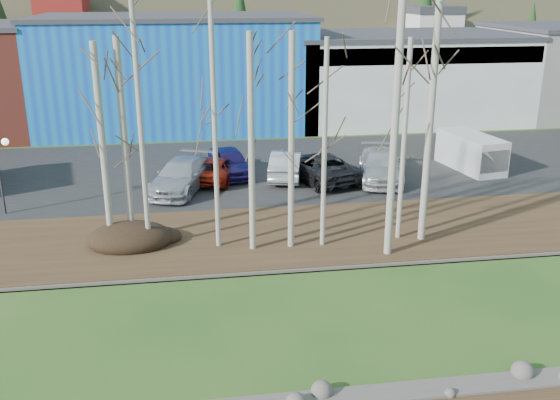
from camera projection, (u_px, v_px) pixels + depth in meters
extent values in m
cube|color=#382616|center=(317.00, 233.00, 27.37)|extent=(80.00, 7.00, 0.15)
cube|color=black|center=(281.00, 168.00, 37.18)|extent=(80.00, 14.00, 0.14)
cube|color=#1573BE|center=(177.00, 73.00, 48.14)|extent=(20.00, 12.00, 8.00)
cube|color=#333338|center=(174.00, 17.00, 46.78)|extent=(20.40, 12.24, 0.30)
cube|color=#BAB9B5|center=(400.00, 78.00, 50.93)|extent=(18.00, 12.00, 6.50)
cube|color=#333338|center=(402.00, 35.00, 49.83)|extent=(18.36, 12.24, 0.30)
cube|color=navy|center=(429.00, 56.00, 44.65)|extent=(17.64, 0.20, 1.20)
ellipsoid|color=black|center=(130.00, 237.00, 25.89)|extent=(3.52, 2.48, 0.69)
cylinder|color=#ACA59A|center=(103.00, 148.00, 24.76)|extent=(0.27, 0.27, 8.26)
cylinder|color=#ACA59A|center=(139.00, 111.00, 23.93)|extent=(0.20, 0.20, 11.36)
cylinder|color=#ACA59A|center=(125.00, 143.00, 25.19)|extent=(0.27, 0.27, 8.43)
cylinder|color=#ACA59A|center=(215.00, 128.00, 24.30)|extent=(0.20, 0.20, 9.92)
cylinder|color=#ACA59A|center=(251.00, 146.00, 24.24)|extent=(0.25, 0.25, 8.66)
cylinder|color=#ACA59A|center=(404.00, 142.00, 25.41)|extent=(0.21, 0.21, 8.35)
cylinder|color=#ACA59A|center=(325.00, 146.00, 24.65)|extent=(0.20, 0.20, 8.42)
cylinder|color=#ACA59A|center=(395.00, 118.00, 23.37)|extent=(0.30, 0.30, 11.02)
cylinder|color=#ACA59A|center=(431.00, 112.00, 24.85)|extent=(0.29, 0.29, 10.88)
cylinder|color=#ACA59A|center=(291.00, 144.00, 24.46)|extent=(0.25, 0.25, 8.66)
cylinder|color=#262628|center=(0.00, 177.00, 28.96)|extent=(0.11, 0.11, 3.62)
sphere|color=white|center=(5.00, 142.00, 28.29)|extent=(0.33, 0.33, 0.33)
imported|color=maroon|center=(217.00, 168.00, 34.50)|extent=(3.67, 5.11, 1.29)
imported|color=#A9ACB2|center=(181.00, 176.00, 32.64)|extent=(4.06, 5.99, 1.61)
imported|color=#1E1654|center=(230.00, 162.00, 35.30)|extent=(2.63, 4.79, 1.54)
imported|color=#B9BABB|center=(287.00, 164.00, 34.87)|extent=(2.74, 5.00, 1.56)
imported|color=black|center=(318.00, 167.00, 34.38)|extent=(4.28, 6.13, 1.55)
imported|color=#B9B9BB|center=(381.00, 166.00, 34.44)|extent=(3.43, 5.89, 1.61)
cube|color=white|center=(471.00, 152.00, 36.51)|extent=(2.65, 4.87, 2.02)
cube|color=black|center=(490.00, 160.00, 34.87)|extent=(1.96, 1.25, 1.25)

